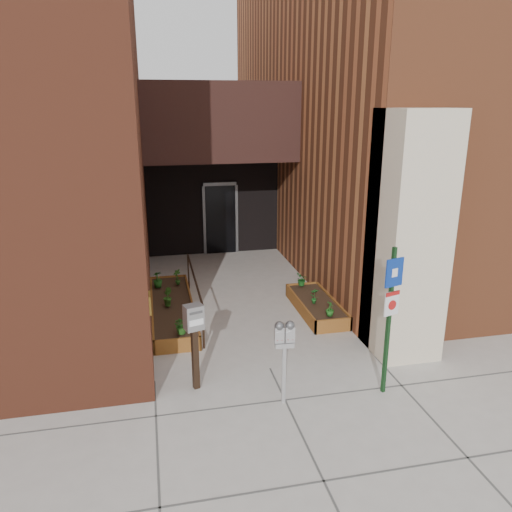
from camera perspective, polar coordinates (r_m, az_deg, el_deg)
ground at (r=9.01m, az=1.61°, el=-12.73°), size 80.00×80.00×0.00m
architecture at (r=14.58m, az=-5.79°, el=19.01°), size 20.00×14.60×10.00m
planter_left at (r=11.17m, az=-9.54°, el=-6.05°), size 0.90×3.60×0.30m
planter_right at (r=11.26m, az=6.90°, el=-5.73°), size 0.80×2.20×0.30m
handrail at (r=10.92m, az=-7.06°, el=-3.01°), size 0.04×3.34×0.90m
parking_meter at (r=7.60m, az=3.27°, el=-9.59°), size 0.31×0.15×1.38m
sign_post at (r=7.94m, az=15.13°, el=-5.56°), size 0.32×0.13×2.44m
payment_dropbox at (r=8.03m, az=-7.08°, el=-8.29°), size 0.34×0.29×1.46m
shrub_left_a at (r=9.59m, az=-8.48°, el=-7.79°), size 0.39×0.39×0.35m
shrub_left_b at (r=10.89m, az=-10.10°, el=-4.61°), size 0.24×0.24×0.40m
shrub_left_c at (r=12.01m, az=-11.18°, el=-2.61°), size 0.29×0.29×0.39m
shrub_left_d at (r=12.07m, az=-8.98°, el=-2.39°), size 0.28×0.28×0.38m
shrub_right_a at (r=10.35m, az=8.45°, el=-5.99°), size 0.19×0.19×0.30m
shrub_right_b at (r=10.91m, az=6.69°, el=-4.53°), size 0.20×0.20×0.35m
shrub_right_c at (r=11.92m, az=5.25°, el=-2.70°), size 0.37×0.37×0.31m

